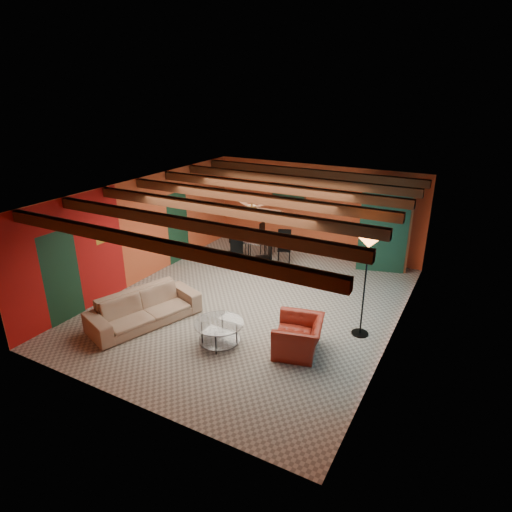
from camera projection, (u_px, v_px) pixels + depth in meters
The scene contains 11 objects.
room at pixel (254, 206), 9.61m from camera, with size 6.52×8.01×2.71m.
sofa at pixel (144, 308), 9.43m from camera, with size 2.40×0.94×0.70m, color #8B6F5A.
armchair at pixel (299, 336), 8.42m from camera, with size 1.03×0.90×0.67m, color maroon.
coffee_table at pixel (219, 333), 8.67m from camera, with size 0.99×0.99×0.50m, color silver, non-canonical shape.
dining_table at pixel (257, 246), 12.63m from camera, with size 1.91×1.91×0.99m, color white, non-canonical shape.
armoire at pixel (386, 231), 12.04m from camera, with size 1.25×0.61×2.19m, color brown.
floor_lamp at pixel (364, 287), 8.72m from camera, with size 0.44×0.44×2.16m, color black, non-canonical shape.
ceiling_fan at pixel (252, 208), 9.52m from camera, with size 1.50×1.50×0.44m, color #472614, non-canonical shape.
painting at pixel (288, 196), 13.42m from camera, with size 1.05×0.03×0.65m, color black.
potted_plant at pixel (391, 183), 11.55m from camera, with size 0.43×0.38×0.48m, color #26661E.
vase at pixel (257, 227), 12.41m from camera, with size 0.20×0.20×0.21m, color orange.
Camera 1 is at (4.48, -8.08, 4.88)m, focal length 30.51 mm.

